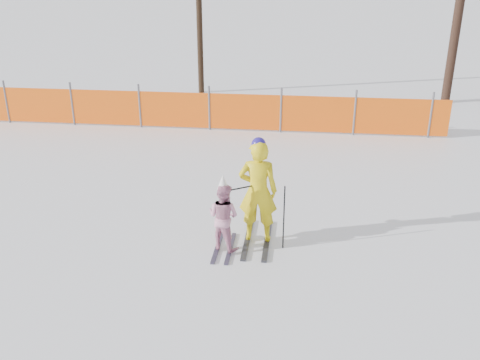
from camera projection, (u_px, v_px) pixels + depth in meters
name	position (u px, v px, depth m)	size (l,w,h in m)	color
ground	(237.00, 245.00, 9.08)	(120.00, 120.00, 0.00)	white
adult	(258.00, 191.00, 8.87)	(0.66, 1.43, 1.87)	black
child	(223.00, 216.00, 8.74)	(0.69, 1.03, 1.34)	black
ski_poles	(273.00, 210.00, 8.76)	(0.90, 0.23, 1.14)	black
safety_fence	(148.00, 109.00, 15.13)	(16.53, 0.06, 1.25)	#595960
tree_trunks	(396.00, 6.00, 17.20)	(10.01, 0.68, 6.97)	black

